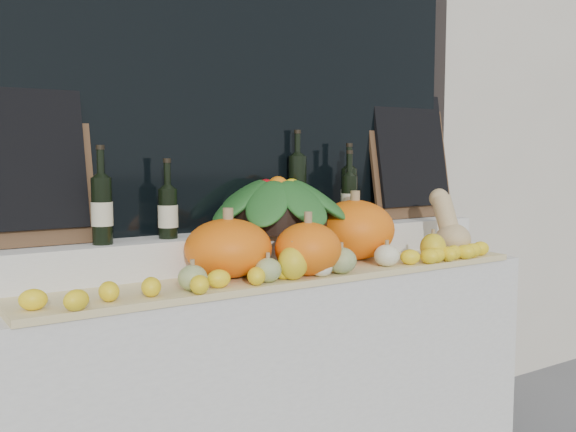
{
  "coord_description": "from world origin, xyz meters",
  "views": [
    {
      "loc": [
        -1.36,
        -0.62,
        1.37
      ],
      "look_at": [
        0.0,
        1.45,
        1.12
      ],
      "focal_mm": 40.0,
      "sensor_mm": 36.0,
      "label": 1
    }
  ],
  "objects_px": {
    "pumpkin_right": "(355,230)",
    "wine_bottle_tall": "(297,190)",
    "butternut_squash": "(449,228)",
    "pumpkin_left": "(228,248)",
    "produce_bowl": "(278,203)"
  },
  "relations": [
    {
      "from": "pumpkin_left",
      "to": "wine_bottle_tall",
      "type": "xyz_separation_m",
      "value": [
        0.48,
        0.26,
        0.19
      ]
    },
    {
      "from": "pumpkin_right",
      "to": "wine_bottle_tall",
      "type": "bearing_deg",
      "value": 128.56
    },
    {
      "from": "pumpkin_right",
      "to": "produce_bowl",
      "type": "xyz_separation_m",
      "value": [
        -0.3,
        0.14,
        0.12
      ]
    },
    {
      "from": "pumpkin_left",
      "to": "pumpkin_right",
      "type": "height_order",
      "value": "pumpkin_right"
    },
    {
      "from": "pumpkin_left",
      "to": "butternut_squash",
      "type": "xyz_separation_m",
      "value": [
        1.09,
        -0.07,
        0.01
      ]
    },
    {
      "from": "butternut_squash",
      "to": "wine_bottle_tall",
      "type": "distance_m",
      "value": 0.71
    },
    {
      "from": "pumpkin_left",
      "to": "pumpkin_right",
      "type": "relative_size",
      "value": 0.95
    },
    {
      "from": "pumpkin_right",
      "to": "butternut_squash",
      "type": "distance_m",
      "value": 0.46
    },
    {
      "from": "produce_bowl",
      "to": "wine_bottle_tall",
      "type": "height_order",
      "value": "wine_bottle_tall"
    },
    {
      "from": "pumpkin_left",
      "to": "wine_bottle_tall",
      "type": "relative_size",
      "value": 0.76
    },
    {
      "from": "produce_bowl",
      "to": "pumpkin_right",
      "type": "bearing_deg",
      "value": -25.66
    },
    {
      "from": "pumpkin_left",
      "to": "butternut_squash",
      "type": "height_order",
      "value": "butternut_squash"
    },
    {
      "from": "butternut_squash",
      "to": "produce_bowl",
      "type": "height_order",
      "value": "produce_bowl"
    },
    {
      "from": "pumpkin_left",
      "to": "produce_bowl",
      "type": "relative_size",
      "value": 0.5
    },
    {
      "from": "butternut_squash",
      "to": "wine_bottle_tall",
      "type": "relative_size",
      "value": 0.7
    }
  ]
}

